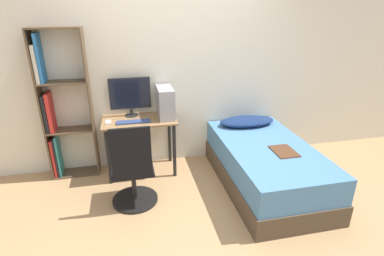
{
  "coord_description": "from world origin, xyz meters",
  "views": [
    {
      "loc": [
        -0.57,
        -2.42,
        2.06
      ],
      "look_at": [
        0.12,
        0.7,
        0.75
      ],
      "focal_mm": 28.0,
      "sensor_mm": 36.0,
      "label": 1
    }
  ],
  "objects_px": {
    "bed": "(265,165)",
    "pc_tower": "(165,102)",
    "office_chair": "(133,175)",
    "bookshelf": "(58,110)",
    "keyboard": "(134,122)",
    "monitor": "(130,95)"
  },
  "relations": [
    {
      "from": "bed",
      "to": "monitor",
      "type": "relative_size",
      "value": 3.54
    },
    {
      "from": "office_chair",
      "to": "keyboard",
      "type": "height_order",
      "value": "office_chair"
    },
    {
      "from": "office_chair",
      "to": "keyboard",
      "type": "distance_m",
      "value": 0.72
    },
    {
      "from": "bed",
      "to": "pc_tower",
      "type": "distance_m",
      "value": 1.46
    },
    {
      "from": "bookshelf",
      "to": "keyboard",
      "type": "height_order",
      "value": "bookshelf"
    },
    {
      "from": "bookshelf",
      "to": "monitor",
      "type": "bearing_deg",
      "value": 1.71
    },
    {
      "from": "office_chair",
      "to": "keyboard",
      "type": "bearing_deg",
      "value": 84.86
    },
    {
      "from": "bookshelf",
      "to": "keyboard",
      "type": "relative_size",
      "value": 4.51
    },
    {
      "from": "bookshelf",
      "to": "pc_tower",
      "type": "distance_m",
      "value": 1.29
    },
    {
      "from": "office_chair",
      "to": "bed",
      "type": "distance_m",
      "value": 1.58
    },
    {
      "from": "office_chair",
      "to": "keyboard",
      "type": "xyz_separation_m",
      "value": [
        0.05,
        0.61,
        0.38
      ]
    },
    {
      "from": "bookshelf",
      "to": "keyboard",
      "type": "bearing_deg",
      "value": -15.1
    },
    {
      "from": "bookshelf",
      "to": "bed",
      "type": "bearing_deg",
      "value": -18.19
    },
    {
      "from": "bookshelf",
      "to": "office_chair",
      "type": "height_order",
      "value": "bookshelf"
    },
    {
      "from": "monitor",
      "to": "pc_tower",
      "type": "bearing_deg",
      "value": -17.31
    },
    {
      "from": "monitor",
      "to": "keyboard",
      "type": "relative_size",
      "value": 1.26
    },
    {
      "from": "bookshelf",
      "to": "monitor",
      "type": "xyz_separation_m",
      "value": [
        0.86,
        0.03,
        0.12
      ]
    },
    {
      "from": "bookshelf",
      "to": "pc_tower",
      "type": "bearing_deg",
      "value": -4.73
    },
    {
      "from": "bed",
      "to": "pc_tower",
      "type": "bearing_deg",
      "value": 148.41
    },
    {
      "from": "office_chair",
      "to": "pc_tower",
      "type": "xyz_separation_m",
      "value": [
        0.47,
        0.74,
        0.56
      ]
    },
    {
      "from": "pc_tower",
      "to": "bookshelf",
      "type": "bearing_deg",
      "value": 175.27
    },
    {
      "from": "keyboard",
      "to": "pc_tower",
      "type": "bearing_deg",
      "value": 17.56
    }
  ]
}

